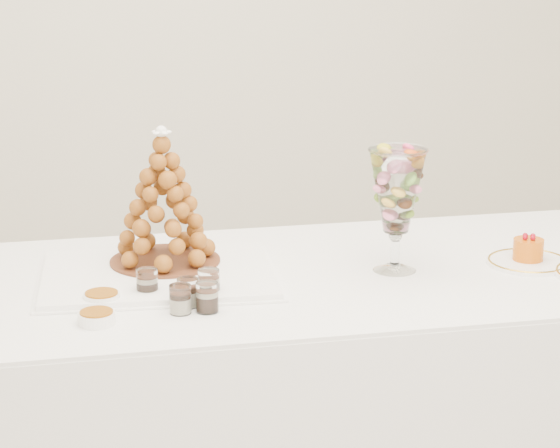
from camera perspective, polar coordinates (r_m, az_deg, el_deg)
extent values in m
cube|color=beige|center=(4.48, -5.89, 11.42)|extent=(4.50, 0.04, 2.80)
cube|color=white|center=(3.01, 1.47, -10.31)|extent=(2.26, 0.99, 0.83)
cube|color=white|center=(2.85, 1.53, -2.67)|extent=(2.25, 0.98, 0.01)
cube|color=white|center=(2.82, -6.39, -2.67)|extent=(0.63, 0.50, 0.02)
cylinder|color=white|center=(2.88, 6.01, -2.23)|extent=(0.11, 0.11, 0.02)
cylinder|color=white|center=(2.87, 6.03, -1.31)|extent=(0.02, 0.02, 0.08)
sphere|color=white|center=(2.85, 6.06, -0.56)|extent=(0.04, 0.04, 0.04)
cylinder|color=white|center=(2.99, 12.84, -1.96)|extent=(0.22, 0.22, 0.01)
cylinder|color=white|center=(2.68, -6.95, -3.10)|extent=(0.05, 0.05, 0.07)
cylinder|color=white|center=(2.61, -4.84, -3.59)|extent=(0.06, 0.06, 0.07)
cylinder|color=white|center=(2.66, -3.74, -3.14)|extent=(0.06, 0.06, 0.07)
cylinder|color=white|center=(2.56, -5.23, -3.94)|extent=(0.06, 0.06, 0.07)
cylinder|color=white|center=(2.57, -3.83, -3.84)|extent=(0.07, 0.07, 0.07)
cylinder|color=white|center=(2.65, -9.30, -3.90)|extent=(0.09, 0.09, 0.03)
cylinder|color=white|center=(2.53, -9.56, -4.88)|extent=(0.09, 0.09, 0.03)
cylinder|color=#5E2F18|center=(2.89, -6.02, -1.92)|extent=(0.29, 0.29, 0.01)
cone|color=brown|center=(2.84, -6.12, 1.49)|extent=(0.26, 0.26, 0.35)
sphere|color=white|center=(2.80, -6.22, 4.75)|extent=(0.03, 0.03, 0.03)
cylinder|color=#CC5909|center=(2.99, 12.84, -1.30)|extent=(0.08, 0.08, 0.06)
sphere|color=maroon|center=(2.99, 13.08, -0.61)|extent=(0.01, 0.01, 0.01)
sphere|color=maroon|center=(2.99, 12.69, -0.58)|extent=(0.01, 0.01, 0.01)
sphere|color=maroon|center=(2.97, 12.69, -0.69)|extent=(0.01, 0.01, 0.01)
sphere|color=maroon|center=(2.97, 13.08, -0.72)|extent=(0.01, 0.01, 0.01)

